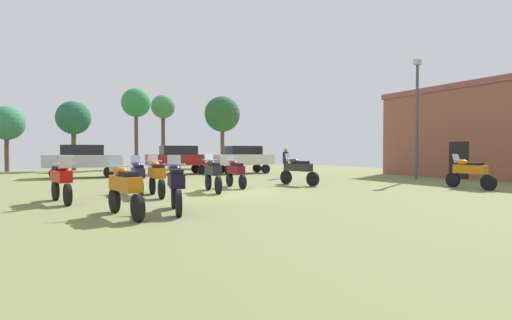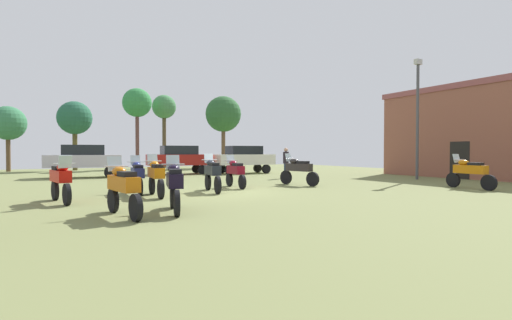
# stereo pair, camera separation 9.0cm
# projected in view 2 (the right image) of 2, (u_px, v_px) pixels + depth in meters

# --- Properties ---
(ground_plane) EXTENTS (44.00, 52.00, 0.02)m
(ground_plane) POSITION_uv_depth(u_px,v_px,m) (222.00, 192.00, 14.67)
(ground_plane) COLOR olive
(motorcycle_1) EXTENTS (0.62, 2.15, 1.44)m
(motorcycle_1) POSITION_uv_depth(u_px,v_px,m) (137.00, 175.00, 14.24)
(motorcycle_1) COLOR black
(motorcycle_1) RESTS_ON ground
(motorcycle_3) EXTENTS (0.66, 2.24, 1.51)m
(motorcycle_3) POSITION_uv_depth(u_px,v_px,m) (212.00, 173.00, 14.78)
(motorcycle_3) COLOR black
(motorcycle_3) RESTS_ON ground
(motorcycle_5) EXTENTS (0.62, 2.20, 1.50)m
(motorcycle_5) POSITION_uv_depth(u_px,v_px,m) (156.00, 176.00, 13.28)
(motorcycle_5) COLOR black
(motorcycle_5) RESTS_ON ground
(motorcycle_6) EXTENTS (0.68, 2.27, 1.47)m
(motorcycle_6) POSITION_uv_depth(u_px,v_px,m) (123.00, 187.00, 9.15)
(motorcycle_6) COLOR black
(motorcycle_6) RESTS_ON ground
(motorcycle_7) EXTENTS (0.62, 2.30, 1.49)m
(motorcycle_7) POSITION_uv_depth(u_px,v_px,m) (470.00, 172.00, 15.95)
(motorcycle_7) COLOR black
(motorcycle_7) RESTS_ON ground
(motorcycle_8) EXTENTS (0.73, 2.10, 1.50)m
(motorcycle_8) POSITION_uv_depth(u_px,v_px,m) (174.00, 184.00, 9.85)
(motorcycle_8) COLOR black
(motorcycle_8) RESTS_ON ground
(motorcycle_9) EXTENTS (0.62, 2.07, 1.44)m
(motorcycle_9) POSITION_uv_depth(u_px,v_px,m) (235.00, 172.00, 16.52)
(motorcycle_9) COLOR black
(motorcycle_9) RESTS_ON ground
(motorcycle_10) EXTENTS (0.70, 2.20, 1.49)m
(motorcycle_10) POSITION_uv_depth(u_px,v_px,m) (61.00, 179.00, 11.59)
(motorcycle_10) COLOR black
(motorcycle_10) RESTS_ON ground
(motorcycle_11) EXTENTS (0.79, 2.25, 1.50)m
(motorcycle_11) POSITION_uv_depth(u_px,v_px,m) (298.00, 170.00, 17.66)
(motorcycle_11) COLOR black
(motorcycle_11) RESTS_ON ground
(car_1) EXTENTS (4.39, 2.03, 2.00)m
(car_1) POSITION_uv_depth(u_px,v_px,m) (244.00, 157.00, 27.35)
(car_1) COLOR black
(car_1) RESTS_ON ground
(car_2) EXTENTS (4.50, 2.34, 2.00)m
(car_2) POSITION_uv_depth(u_px,v_px,m) (84.00, 158.00, 22.99)
(car_2) COLOR black
(car_2) RESTS_ON ground
(car_3) EXTENTS (4.40, 2.04, 2.00)m
(car_3) POSITION_uv_depth(u_px,v_px,m) (179.00, 158.00, 26.34)
(car_3) COLOR black
(car_3) RESTS_ON ground
(person_2) EXTENTS (0.44, 0.44, 1.82)m
(person_2) POSITION_uv_depth(u_px,v_px,m) (286.00, 160.00, 22.38)
(person_2) COLOR #24314A
(person_2) RESTS_ON ground
(tree_1) EXTENTS (2.81, 2.81, 5.86)m
(tree_1) POSITION_uv_depth(u_px,v_px,m) (75.00, 119.00, 31.75)
(tree_1) COLOR brown
(tree_1) RESTS_ON ground
(tree_3) EXTENTS (2.29, 2.29, 7.11)m
(tree_3) POSITION_uv_depth(u_px,v_px,m) (164.00, 109.00, 36.44)
(tree_3) COLOR #4F3F2A
(tree_3) RESTS_ON ground
(tree_4) EXTENTS (3.60, 3.60, 7.19)m
(tree_4) POSITION_uv_depth(u_px,v_px,m) (223.00, 115.00, 37.81)
(tree_4) COLOR brown
(tree_4) RESTS_ON ground
(tree_5) EXTENTS (2.68, 2.68, 5.19)m
(tree_5) POSITION_uv_depth(u_px,v_px,m) (8.00, 124.00, 29.58)
(tree_5) COLOR brown
(tree_5) RESTS_ON ground
(tree_6) EXTENTS (2.59, 2.59, 7.32)m
(tree_6) POSITION_uv_depth(u_px,v_px,m) (137.00, 104.00, 33.84)
(tree_6) COLOR brown
(tree_6) RESTS_ON ground
(lamp_post) EXTENTS (0.44, 0.24, 6.85)m
(lamp_post) POSITION_uv_depth(u_px,v_px,m) (418.00, 113.00, 21.34)
(lamp_post) COLOR #47474C
(lamp_post) RESTS_ON ground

